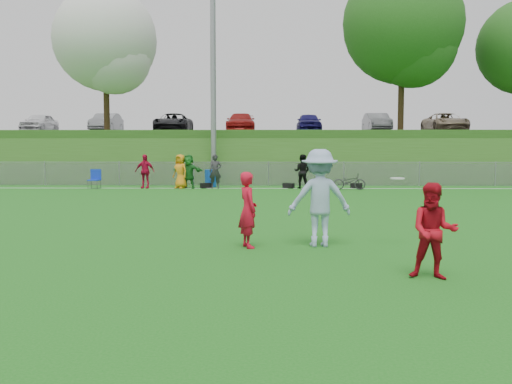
{
  "coord_description": "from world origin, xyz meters",
  "views": [
    {
      "loc": [
        -0.12,
        -10.32,
        2.1
      ],
      "look_at": [
        -0.32,
        0.5,
        1.23
      ],
      "focal_mm": 40.0,
      "sensor_mm": 36.0,
      "label": 1
    }
  ],
  "objects_px": {
    "player_red_center": "(434,231)",
    "frisbee": "(398,178)",
    "player_red_left": "(248,210)",
    "bicycle": "(349,181)",
    "recycling_bin": "(211,178)",
    "player_blue": "(319,198)"
  },
  "relations": [
    {
      "from": "player_red_center",
      "to": "recycling_bin",
      "type": "height_order",
      "value": "player_red_center"
    },
    {
      "from": "player_red_left",
      "to": "player_blue",
      "type": "xyz_separation_m",
      "value": [
        1.49,
        0.19,
        0.23
      ]
    },
    {
      "from": "player_red_left",
      "to": "bicycle",
      "type": "relative_size",
      "value": 1.02
    },
    {
      "from": "player_blue",
      "to": "recycling_bin",
      "type": "height_order",
      "value": "player_blue"
    },
    {
      "from": "player_red_center",
      "to": "frisbee",
      "type": "xyz_separation_m",
      "value": [
        0.08,
        2.89,
        0.67
      ]
    },
    {
      "from": "frisbee",
      "to": "bicycle",
      "type": "distance_m",
      "value": 15.77
    },
    {
      "from": "frisbee",
      "to": "recycling_bin",
      "type": "height_order",
      "value": "frisbee"
    },
    {
      "from": "player_red_center",
      "to": "bicycle",
      "type": "relative_size",
      "value": 0.99
    },
    {
      "from": "bicycle",
      "to": "player_red_center",
      "type": "bearing_deg",
      "value": -179.14
    },
    {
      "from": "player_red_center",
      "to": "frisbee",
      "type": "bearing_deg",
      "value": 103.87
    },
    {
      "from": "player_red_left",
      "to": "recycling_bin",
      "type": "relative_size",
      "value": 1.76
    },
    {
      "from": "player_red_left",
      "to": "bicycle",
      "type": "distance_m",
      "value": 16.41
    },
    {
      "from": "player_red_center",
      "to": "bicycle",
      "type": "xyz_separation_m",
      "value": [
        1.37,
        18.57,
        -0.36
      ]
    },
    {
      "from": "player_blue",
      "to": "bicycle",
      "type": "distance_m",
      "value": 15.9
    },
    {
      "from": "player_red_left",
      "to": "bicycle",
      "type": "height_order",
      "value": "player_red_left"
    },
    {
      "from": "player_red_center",
      "to": "player_blue",
      "type": "distance_m",
      "value": 3.33
    },
    {
      "from": "player_red_left",
      "to": "player_blue",
      "type": "relative_size",
      "value": 0.77
    },
    {
      "from": "recycling_bin",
      "to": "bicycle",
      "type": "height_order",
      "value": "recycling_bin"
    },
    {
      "from": "recycling_bin",
      "to": "frisbee",
      "type": "bearing_deg",
      "value": -72.23
    },
    {
      "from": "player_blue",
      "to": "recycling_bin",
      "type": "relative_size",
      "value": 2.28
    },
    {
      "from": "frisbee",
      "to": "recycling_bin",
      "type": "bearing_deg",
      "value": 107.77
    },
    {
      "from": "recycling_bin",
      "to": "bicycle",
      "type": "bearing_deg",
      "value": -14.64
    }
  ]
}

